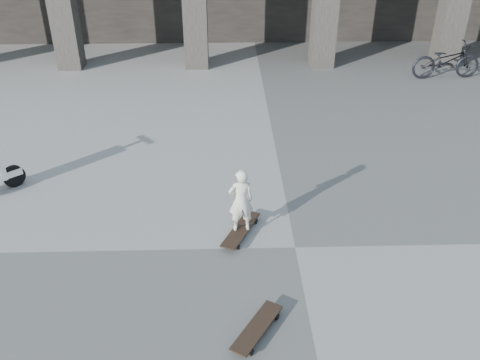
{
  "coord_description": "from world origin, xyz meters",
  "views": [
    {
      "loc": [
        -0.97,
        -5.82,
        4.55
      ],
      "look_at": [
        -0.77,
        0.85,
        0.65
      ],
      "focal_mm": 38.0,
      "sensor_mm": 36.0,
      "label": 1
    }
  ],
  "objects_px": {
    "skateboard_spare": "(257,328)",
    "child": "(241,200)",
    "bicycle": "(446,60)",
    "longboard": "(241,230)"
  },
  "relations": [
    {
      "from": "skateboard_spare",
      "to": "child",
      "type": "bearing_deg",
      "value": 36.18
    },
    {
      "from": "child",
      "to": "bicycle",
      "type": "xyz_separation_m",
      "value": [
        5.69,
        6.95,
        -0.12
      ]
    },
    {
      "from": "skateboard_spare",
      "to": "child",
      "type": "xyz_separation_m",
      "value": [
        -0.13,
        1.95,
        0.52
      ]
    },
    {
      "from": "longboard",
      "to": "bicycle",
      "type": "bearing_deg",
      "value": -14.44
    },
    {
      "from": "longboard",
      "to": "child",
      "type": "xyz_separation_m",
      "value": [
        -0.0,
        -0.0,
        0.52
      ]
    },
    {
      "from": "longboard",
      "to": "bicycle",
      "type": "height_order",
      "value": "bicycle"
    },
    {
      "from": "longboard",
      "to": "child",
      "type": "relative_size",
      "value": 1.01
    },
    {
      "from": "child",
      "to": "bicycle",
      "type": "bearing_deg",
      "value": -137.47
    },
    {
      "from": "longboard",
      "to": "bicycle",
      "type": "relative_size",
      "value": 0.55
    },
    {
      "from": "longboard",
      "to": "child",
      "type": "distance_m",
      "value": 0.52
    }
  ]
}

